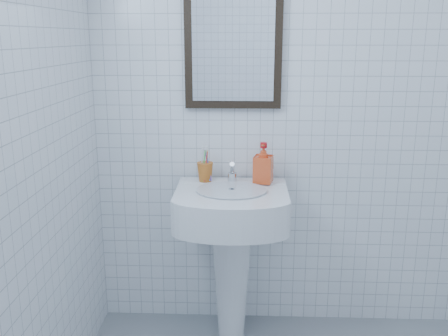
{
  "coord_description": "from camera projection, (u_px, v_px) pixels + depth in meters",
  "views": [
    {
      "loc": [
        -0.3,
        -1.44,
        1.61
      ],
      "look_at": [
        -0.39,
        0.86,
        1.0
      ],
      "focal_mm": 40.0,
      "sensor_mm": 36.0,
      "label": 1
    }
  ],
  "objects": [
    {
      "name": "soap_dispenser",
      "position": [
        263.0,
        163.0,
        2.6
      ],
      "size": [
        0.11,
        0.11,
        0.21
      ],
      "primitive_type": "imported",
      "rotation": [
        0.0,
        0.0,
        -0.21
      ],
      "color": "red",
      "rests_on": "washbasin"
    },
    {
      "name": "wall_back",
      "position": [
        300.0,
        106.0,
        2.63
      ],
      "size": [
        2.2,
        0.02,
        2.5
      ],
      "primitive_type": "cube",
      "color": "white",
      "rests_on": "ground"
    },
    {
      "name": "washbasin",
      "position": [
        232.0,
        238.0,
        2.61
      ],
      "size": [
        0.56,
        0.41,
        0.87
      ],
      "color": "white",
      "rests_on": "ground"
    },
    {
      "name": "toothbrush_cup",
      "position": [
        205.0,
        172.0,
        2.63
      ],
      "size": [
        0.09,
        0.09,
        0.1
      ],
      "primitive_type": null,
      "rotation": [
        0.0,
        0.0,
        0.03
      ],
      "color": "#C3621F",
      "rests_on": "washbasin"
    },
    {
      "name": "faucet",
      "position": [
        232.0,
        173.0,
        2.62
      ],
      "size": [
        0.05,
        0.11,
        0.12
      ],
      "color": "silver",
      "rests_on": "washbasin"
    },
    {
      "name": "wall_mirror",
      "position": [
        233.0,
        48.0,
        2.55
      ],
      "size": [
        0.5,
        0.04,
        0.62
      ],
      "color": "black",
      "rests_on": "wall_back"
    }
  ]
}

